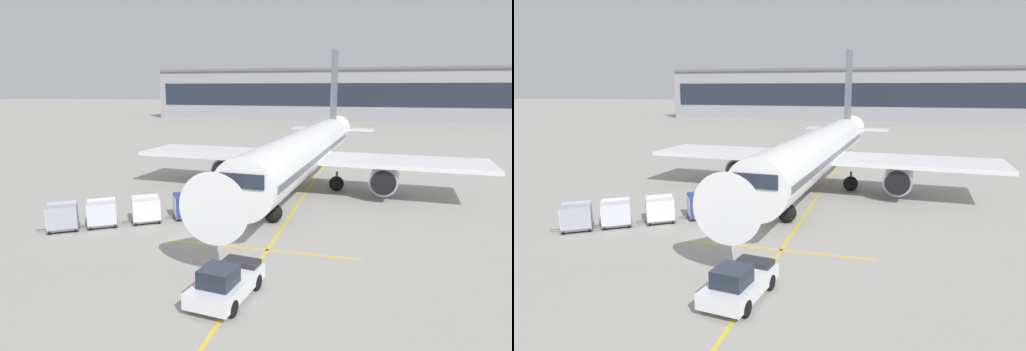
% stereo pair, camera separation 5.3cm
% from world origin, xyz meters
% --- Properties ---
extents(ground_plane, '(600.00, 600.00, 0.00)m').
position_xyz_m(ground_plane, '(0.00, 0.00, 0.00)').
color(ground_plane, '#9E9B93').
extents(parked_airplane, '(32.30, 42.33, 14.19)m').
position_xyz_m(parked_airplane, '(4.25, 13.91, 3.70)').
color(parked_airplane, white).
rests_on(parked_airplane, ground).
extents(belt_loader, '(4.77, 4.50, 3.00)m').
position_xyz_m(belt_loader, '(-0.32, 5.23, 0.86)').
color(belt_loader, silver).
rests_on(belt_loader, ground).
extents(baggage_cart_lead, '(2.70, 2.45, 1.91)m').
position_xyz_m(baggage_cart_lead, '(-2.81, 2.96, 1.00)').
color(baggage_cart_lead, '#515156').
rests_on(baggage_cart_lead, ground).
extents(baggage_cart_second, '(2.70, 2.45, 1.91)m').
position_xyz_m(baggage_cart_second, '(-5.24, 1.20, 1.00)').
color(baggage_cart_second, '#515156').
rests_on(baggage_cart_second, ground).
extents(baggage_cart_third, '(2.70, 2.45, 1.91)m').
position_xyz_m(baggage_cart_third, '(-7.74, -0.48, 1.00)').
color(baggage_cart_third, '#515156').
rests_on(baggage_cart_third, ground).
extents(baggage_cart_fourth, '(2.70, 2.45, 1.91)m').
position_xyz_m(baggage_cart_fourth, '(-9.81, -1.94, 1.00)').
color(baggage_cart_fourth, '#515156').
rests_on(baggage_cart_fourth, ground).
extents(pushback_tug, '(2.64, 4.63, 1.83)m').
position_xyz_m(pushback_tug, '(4.18, -8.24, 0.83)').
color(pushback_tug, silver).
rests_on(pushback_tug, ground).
extents(ground_crew_by_loader, '(0.27, 0.57, 1.74)m').
position_xyz_m(ground_crew_by_loader, '(-2.36, 1.97, 1.00)').
color(ground_crew_by_loader, black).
rests_on(ground_crew_by_loader, ground).
extents(ground_crew_by_carts, '(0.54, 0.36, 1.74)m').
position_xyz_m(ground_crew_by_carts, '(-0.32, 3.08, 1.00)').
color(ground_crew_by_carts, '#514C42').
rests_on(ground_crew_by_carts, ground).
extents(safety_cone_engine_keepout, '(0.57, 0.57, 0.66)m').
position_xyz_m(safety_cone_engine_keepout, '(-3.62, 12.87, 0.32)').
color(safety_cone_engine_keepout, black).
rests_on(safety_cone_engine_keepout, ground).
extents(apron_guidance_line_lead_in, '(0.20, 110.00, 0.01)m').
position_xyz_m(apron_guidance_line_lead_in, '(4.55, 13.17, 0.00)').
color(apron_guidance_line_lead_in, yellow).
rests_on(apron_guidance_line_lead_in, ground).
extents(apron_guidance_line_stop_bar, '(12.00, 0.20, 0.01)m').
position_xyz_m(apron_guidance_line_stop_bar, '(4.21, -1.82, 0.00)').
color(apron_guidance_line_stop_bar, yellow).
rests_on(apron_guidance_line_stop_bar, ground).
extents(terminal_building, '(130.14, 21.56, 15.20)m').
position_xyz_m(terminal_building, '(9.14, 110.71, 7.54)').
color(terminal_building, '#939399').
rests_on(terminal_building, ground).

